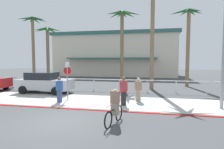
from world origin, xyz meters
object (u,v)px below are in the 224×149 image
cyclist_black_0 (115,107)px  pedestrian_0 (124,92)px  palm_tree_0 (33,32)px  pedestrian_1 (138,90)px  pedestrian_2 (59,91)px  palm_tree_1 (48,42)px  palm_tree_2 (122,28)px  palm_tree_4 (188,30)px  stop_sign_bike_lane (67,75)px  palm_tree_3 (153,15)px  car_silver_1 (44,82)px

cyclist_black_0 → pedestrian_0: (-0.08, 3.23, 0.10)m
palm_tree_0 → pedestrian_1: (13.59, -8.96, -5.44)m
cyclist_black_0 → pedestrian_2: size_ratio=1.10×
palm_tree_1 → pedestrian_2: (5.99, -9.00, -4.03)m
palm_tree_2 → cyclist_black_0: size_ratio=4.29×
palm_tree_4 → pedestrian_2: palm_tree_4 is taller
stop_sign_bike_lane → pedestrian_2: size_ratio=1.58×
palm_tree_0 → palm_tree_1: size_ratio=1.25×
palm_tree_3 → palm_tree_4: palm_tree_3 is taller
palm_tree_0 → car_silver_1: 10.76m
stop_sign_bike_lane → pedestrian_2: stop_sign_bike_lane is taller
car_silver_1 → pedestrian_0: bearing=-23.3°
stop_sign_bike_lane → palm_tree_2: 8.81m
stop_sign_bike_lane → palm_tree_1: (-6.20, 8.22, 3.10)m
stop_sign_bike_lane → pedestrian_0: 4.06m
stop_sign_bike_lane → pedestrian_1: size_ratio=1.65×
palm_tree_1 → palm_tree_4: bearing=1.7°
pedestrian_1 → cyclist_black_0: bearing=-98.5°
stop_sign_bike_lane → pedestrian_1: bearing=7.1°
cyclist_black_0 → pedestrian_0: bearing=91.5°
cyclist_black_0 → car_silver_1: bearing=138.5°
palm_tree_2 → palm_tree_4: bearing=12.1°
stop_sign_bike_lane → pedestrian_0: stop_sign_bike_lane is taller
pedestrian_1 → palm_tree_2: bearing=107.3°
cyclist_black_0 → pedestrian_1: pedestrian_1 is taller
palm_tree_2 → car_silver_1: size_ratio=1.74×
palm_tree_4 → cyclist_black_0: size_ratio=4.39×
pedestrian_1 → palm_tree_1: bearing=144.9°
palm_tree_2 → pedestrian_0: bearing=-80.8°
pedestrian_2 → pedestrian_0: bearing=-0.1°
pedestrian_1 → pedestrian_2: 5.06m
palm_tree_0 → pedestrian_0: (12.81, -10.32, -5.35)m
car_silver_1 → pedestrian_2: size_ratio=2.71×
cyclist_black_0 → pedestrian_1: size_ratio=1.15×
palm_tree_3 → pedestrian_2: size_ratio=5.92×
palm_tree_0 → palm_tree_3: palm_tree_3 is taller
pedestrian_0 → car_silver_1: bearing=156.7°
pedestrian_0 → pedestrian_1: 1.57m
cyclist_black_0 → pedestrian_0: size_ratio=1.04×
palm_tree_2 → palm_tree_4: size_ratio=0.98×
palm_tree_0 → pedestrian_2: bearing=-49.8°
stop_sign_bike_lane → pedestrian_0: bearing=-11.4°
palm_tree_3 → pedestrian_1: (-0.88, -5.36, -6.03)m
palm_tree_0 → cyclist_black_0: size_ratio=4.52×
palm_tree_0 → pedestrian_1: bearing=-33.4°
stop_sign_bike_lane → palm_tree_0: 13.81m
palm_tree_0 → cyclist_black_0: (12.90, -13.55, -5.46)m
palm_tree_0 → palm_tree_1: 3.33m
stop_sign_bike_lane → cyclist_black_0: stop_sign_bike_lane is taller
palm_tree_0 → pedestrian_0: bearing=-38.8°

